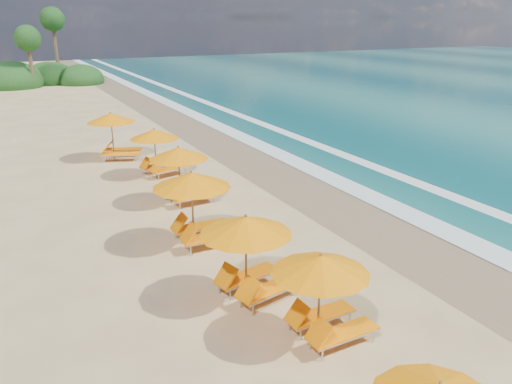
# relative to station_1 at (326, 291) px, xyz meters

# --- Properties ---
(ground) EXTENTS (160.00, 160.00, 0.00)m
(ground) POSITION_rel_station_1_xyz_m (1.73, 6.87, -1.24)
(ground) COLOR #D4BA7C
(ground) RESTS_ON ground
(wet_sand) EXTENTS (4.00, 160.00, 0.01)m
(wet_sand) POSITION_rel_station_1_xyz_m (5.73, 6.87, -1.24)
(wet_sand) COLOR #8E7555
(wet_sand) RESTS_ON ground
(surf_foam) EXTENTS (4.00, 160.00, 0.01)m
(surf_foam) POSITION_rel_station_1_xyz_m (8.43, 6.87, -1.22)
(surf_foam) COLOR white
(surf_foam) RESTS_ON ground
(station_1) EXTENTS (2.43, 2.25, 2.22)m
(station_1) POSITION_rel_station_1_xyz_m (0.00, 0.00, 0.00)
(station_1) COLOR olive
(station_1) RESTS_ON ground
(station_2) EXTENTS (2.93, 2.82, 2.40)m
(station_2) POSITION_rel_station_1_xyz_m (-0.65, 2.38, 0.10)
(station_2) COLOR olive
(station_2) RESTS_ON ground
(station_3) EXTENTS (2.69, 2.48, 2.51)m
(station_3) POSITION_rel_station_1_xyz_m (-0.67, 6.19, 0.17)
(station_3) COLOR olive
(station_3) RESTS_ON ground
(station_4) EXTENTS (2.69, 2.53, 2.34)m
(station_4) POSITION_rel_station_1_xyz_m (0.21, 10.13, 0.07)
(station_4) COLOR olive
(station_4) RESTS_ON ground
(station_5) EXTENTS (2.84, 2.76, 2.27)m
(station_5) POSITION_rel_station_1_xyz_m (0.41, 14.21, 0.03)
(station_5) COLOR olive
(station_5) RESTS_ON ground
(station_6) EXTENTS (3.21, 3.18, 2.47)m
(station_6) POSITION_rel_station_1_xyz_m (-0.69, 18.04, 0.14)
(station_6) COLOR olive
(station_6) RESTS_ON ground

